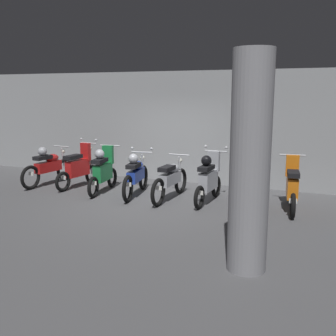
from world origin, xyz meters
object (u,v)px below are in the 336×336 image
at_px(motorbike_slot_4, 170,179).
at_px(support_pillar, 250,164).
at_px(motorbike_slot_0, 49,166).
at_px(motorbike_slot_1, 79,168).
at_px(motorbike_slot_2, 103,171).
at_px(motorbike_slot_6, 248,185).
at_px(motorbike_slot_3, 136,175).
at_px(motorbike_slot_5, 209,179).
at_px(motorbike_slot_7, 292,187).

height_order(motorbike_slot_4, support_pillar, support_pillar).
height_order(motorbike_slot_0, motorbike_slot_1, motorbike_slot_1).
xyz_separation_m(motorbike_slot_2, motorbike_slot_6, (3.72, -0.00, -0.04)).
xyz_separation_m(motorbike_slot_3, motorbike_slot_6, (2.79, -0.02, -0.00)).
distance_m(motorbike_slot_2, motorbike_slot_5, 2.80).
relative_size(motorbike_slot_3, motorbike_slot_5, 1.15).
height_order(motorbike_slot_0, motorbike_slot_5, motorbike_slot_5).
xyz_separation_m(motorbike_slot_4, motorbike_slot_7, (2.78, 0.16, 0.03)).
bearing_deg(motorbike_slot_2, support_pillar, -36.29).
distance_m(motorbike_slot_2, support_pillar, 5.45).
xyz_separation_m(motorbike_slot_5, support_pillar, (1.52, -3.24, 1.00)).
bearing_deg(motorbike_slot_5, motorbike_slot_4, -175.41).
bearing_deg(motorbike_slot_7, motorbike_slot_5, -177.34).
relative_size(motorbike_slot_3, motorbike_slot_4, 0.99).
bearing_deg(motorbike_slot_5, motorbike_slot_1, 177.21).
distance_m(motorbike_slot_0, motorbike_slot_2, 1.86).
bearing_deg(motorbike_slot_4, motorbike_slot_2, 179.88).
distance_m(motorbike_slot_1, support_pillar, 6.34).
bearing_deg(motorbike_slot_0, motorbike_slot_1, 5.51).
xyz_separation_m(motorbike_slot_4, motorbike_slot_5, (0.93, 0.07, 0.08)).
distance_m(motorbike_slot_2, motorbike_slot_4, 1.87).
height_order(motorbike_slot_0, motorbike_slot_3, motorbike_slot_3).
xyz_separation_m(motorbike_slot_4, support_pillar, (2.45, -3.17, 1.07)).
distance_m(motorbike_slot_3, motorbike_slot_7, 3.72).
xyz_separation_m(motorbike_slot_0, motorbike_slot_7, (6.51, -0.00, -0.00)).
relative_size(motorbike_slot_0, motorbike_slot_6, 1.16).
height_order(motorbike_slot_5, support_pillar, support_pillar).
relative_size(motorbike_slot_1, support_pillar, 0.54).
relative_size(motorbike_slot_4, support_pillar, 0.62).
distance_m(motorbike_slot_2, motorbike_slot_3, 0.93).
height_order(motorbike_slot_2, motorbike_slot_3, motorbike_slot_2).
bearing_deg(motorbike_slot_1, motorbike_slot_4, -5.25).
xyz_separation_m(motorbike_slot_0, motorbike_slot_6, (5.58, -0.16, -0.00)).
bearing_deg(motorbike_slot_6, motorbike_slot_7, 9.74).
bearing_deg(motorbike_slot_4, motorbike_slot_0, 177.45).
bearing_deg(motorbike_slot_3, motorbike_slot_2, -179.00).
height_order(motorbike_slot_3, motorbike_slot_7, motorbike_slot_7).
height_order(motorbike_slot_5, motorbike_slot_6, motorbike_slot_5).
relative_size(motorbike_slot_2, motorbike_slot_7, 1.00).
bearing_deg(motorbike_slot_5, support_pillar, -64.85).
distance_m(motorbike_slot_5, motorbike_slot_6, 0.93).
bearing_deg(support_pillar, motorbike_slot_5, 115.15).
distance_m(motorbike_slot_0, motorbike_slot_7, 6.51).
bearing_deg(motorbike_slot_2, motorbike_slot_1, 164.73).
distance_m(motorbike_slot_0, motorbike_slot_6, 5.58).
height_order(motorbike_slot_0, support_pillar, support_pillar).
distance_m(motorbike_slot_7, support_pillar, 3.50).
bearing_deg(motorbike_slot_2, motorbike_slot_6, -0.03).
relative_size(motorbike_slot_0, motorbike_slot_4, 1.00).
bearing_deg(motorbike_slot_7, motorbike_slot_6, -170.26).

